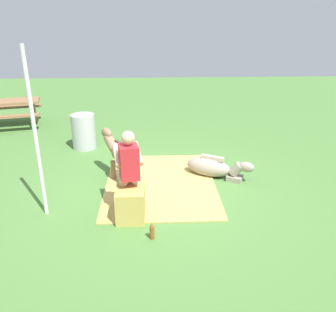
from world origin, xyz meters
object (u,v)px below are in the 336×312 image
Objects in this scene: pony_standing at (122,155)px; water_barrel at (84,132)px; tent_pole_left at (35,136)px; person_seated at (128,167)px; picnic_bench at (11,107)px; hay_bale at (131,202)px; soda_bottle at (152,231)px; pony_lying at (213,167)px.

water_barrel is (1.86, 1.04, -0.14)m from pony_standing.
tent_pole_left is (-2.95, 0.10, 0.89)m from water_barrel.
tent_pole_left reaches higher than pony_standing.
person_seated is 1.12m from pony_standing.
picnic_bench is at bearing 52.14° from water_barrel.
hay_bale reaches higher than soda_bottle.
pony_standing is at bearing -46.26° from tent_pole_left.
tent_pole_left is at bearing 178.15° from water_barrel.
hay_bale is 0.75× the size of water_barrel.
soda_bottle is (-2.02, 1.19, -0.06)m from pony_lying.
person_seated is 1.17× the size of pony_standing.
tent_pole_left is at bearing -155.13° from picnic_bench.
picnic_bench is (4.72, 3.52, -0.20)m from person_seated.
tent_pole_left is (-0.01, 1.33, 0.52)m from person_seated.
tent_pole_left reaches higher than picnic_bench.
picnic_bench reaches higher than hay_bale.
pony_standing is 0.68× the size of picnic_bench.
person_seated reaches higher than pony_standing.
pony_standing is at bearing -150.72° from water_barrel.
water_barrel is at bearing 22.09° from hay_bale.
tent_pole_left is at bearing 133.74° from pony_standing.
pony_lying is (1.25, -1.54, -0.59)m from person_seated.
tent_pole_left is 1.48× the size of picnic_bench.
hay_bale is at bearing -144.00° from picnic_bench.
water_barrel is 3.08m from tent_pole_left.
pony_lying is at bearing -84.48° from pony_standing.
pony_lying is at bearing -66.38° from tent_pole_left.
person_seated reaches higher than picnic_bench.
pony_standing is at bearing 10.18° from person_seated.
water_barrel is (3.71, 1.59, 0.28)m from soda_bottle.
pony_standing is 0.46× the size of tent_pole_left.
hay_bale reaches higher than pony_lying.
pony_standing is at bearing 95.52° from pony_lying.
picnic_bench is at bearing 35.23° from soda_bottle.
pony_lying is at bearing -47.09° from hay_bale.
pony_standing reaches higher than picnic_bench.
picnic_bench is (4.88, 3.55, 0.32)m from hay_bale.
hay_bale is 0.51× the size of pony_standing.
person_seated is 3.21m from water_barrel.
soda_bottle is at bearing -156.82° from water_barrel.
pony_standing is at bearing 9.88° from hay_bale.
person_seated is 0.79× the size of picnic_bench.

